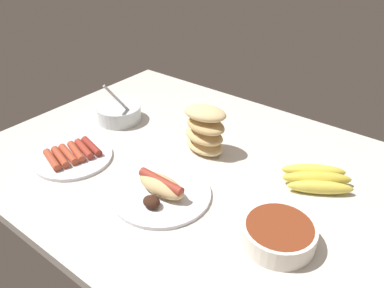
{
  "coord_description": "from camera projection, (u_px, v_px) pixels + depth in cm",
  "views": [
    {
      "loc": [
        54.2,
        -70.54,
        62.26
      ],
      "look_at": [
        -3.48,
        3.96,
        3.0
      ],
      "focal_mm": 35.72,
      "sensor_mm": 36.0,
      "label": 1
    }
  ],
  "objects": [
    {
      "name": "ground_plane",
      "position": [
        193.0,
        167.0,
        1.09
      ],
      "size": [
        120.0,
        90.0,
        3.0
      ],
      "primitive_type": "cube",
      "color": "silver"
    },
    {
      "name": "bowl_chili",
      "position": [
        279.0,
        233.0,
        0.81
      ],
      "size": [
        15.95,
        15.95,
        4.98
      ],
      "color": "white",
      "rests_on": "ground_plane"
    },
    {
      "name": "bread_stack",
      "position": [
        205.0,
        130.0,
        1.1
      ],
      "size": [
        13.96,
        10.46,
        14.4
      ],
      "color": "#E5C689",
      "rests_on": "ground_plane"
    },
    {
      "name": "banana_bunch",
      "position": [
        317.0,
        178.0,
        0.99
      ],
      "size": [
        19.98,
        17.18,
        3.85
      ],
      "color": "#E5D14C",
      "rests_on": "ground_plane"
    },
    {
      "name": "bowl_coleslaw",
      "position": [
        119.0,
        112.0,
        1.28
      ],
      "size": [
        14.7,
        14.7,
        15.24
      ],
      "color": "silver",
      "rests_on": "ground_plane"
    },
    {
      "name": "plate_hotdog_assembled",
      "position": [
        161.0,
        191.0,
        0.95
      ],
      "size": [
        24.97,
        24.97,
        5.61
      ],
      "color": "white",
      "rests_on": "ground_plane"
    },
    {
      "name": "plate_sausages",
      "position": [
        73.0,
        156.0,
        1.1
      ],
      "size": [
        22.27,
        22.27,
        3.14
      ],
      "color": "white",
      "rests_on": "ground_plane"
    }
  ]
}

